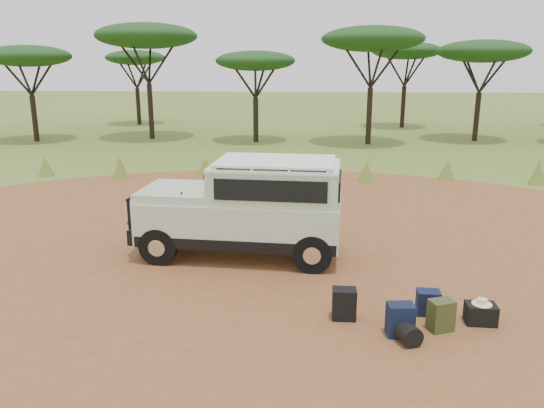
# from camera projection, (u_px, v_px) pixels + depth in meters

# --- Properties ---
(ground) EXTENTS (140.00, 140.00, 0.00)m
(ground) POSITION_uv_depth(u_px,v_px,m) (261.00, 266.00, 11.18)
(ground) COLOR #5A7027
(ground) RESTS_ON ground
(dirt_clearing) EXTENTS (23.00, 23.00, 0.01)m
(dirt_clearing) POSITION_uv_depth(u_px,v_px,m) (261.00, 266.00, 11.18)
(dirt_clearing) COLOR brown
(dirt_clearing) RESTS_ON ground
(grass_fringe) EXTENTS (36.60, 1.60, 0.90)m
(grass_fringe) POSITION_uv_depth(u_px,v_px,m) (286.00, 169.00, 19.42)
(grass_fringe) COLOR #5A7027
(grass_fringe) RESTS_ON ground
(acacia_treeline) EXTENTS (46.70, 13.20, 6.26)m
(acacia_treeline) POSITION_uv_depth(u_px,v_px,m) (308.00, 49.00, 28.96)
(acacia_treeline) COLOR black
(acacia_treeline) RESTS_ON ground
(safari_vehicle) EXTENTS (4.60, 2.08, 2.18)m
(safari_vehicle) POSITION_uv_depth(u_px,v_px,m) (247.00, 210.00, 11.53)
(safari_vehicle) COLOR beige
(safari_vehicle) RESTS_ON ground
(walking_staff) EXTENTS (0.35, 0.16, 1.57)m
(walking_staff) POSITION_uv_depth(u_px,v_px,m) (177.00, 227.00, 11.26)
(walking_staff) COLOR #5E2016
(walking_staff) RESTS_ON ground
(backpack_black) EXTENTS (0.39, 0.29, 0.54)m
(backpack_black) POSITION_uv_depth(u_px,v_px,m) (344.00, 304.00, 8.81)
(backpack_black) COLOR black
(backpack_black) RESTS_ON ground
(backpack_navy) EXTENTS (0.44, 0.33, 0.53)m
(backpack_navy) POSITION_uv_depth(u_px,v_px,m) (400.00, 320.00, 8.27)
(backpack_navy) COLOR #111A35
(backpack_navy) RESTS_ON ground
(backpack_olive) EXTENTS (0.44, 0.39, 0.52)m
(backpack_olive) POSITION_uv_depth(u_px,v_px,m) (441.00, 316.00, 8.43)
(backpack_olive) COLOR #374620
(backpack_olive) RESTS_ON ground
(duffel_navy) EXTENTS (0.39, 0.30, 0.43)m
(duffel_navy) POSITION_uv_depth(u_px,v_px,m) (428.00, 303.00, 8.98)
(duffel_navy) COLOR #111A35
(duffel_navy) RESTS_ON ground
(hard_case) EXTENTS (0.49, 0.35, 0.34)m
(hard_case) POSITION_uv_depth(u_px,v_px,m) (481.00, 314.00, 8.68)
(hard_case) COLOR black
(hard_case) RESTS_ON ground
(stuff_sack) EXTENTS (0.42, 0.42, 0.33)m
(stuff_sack) POSITION_uv_depth(u_px,v_px,m) (409.00, 334.00, 8.04)
(stuff_sack) COLOR black
(stuff_sack) RESTS_ON ground
(safari_hat) EXTENTS (0.32, 0.32, 0.09)m
(safari_hat) POSITION_uv_depth(u_px,v_px,m) (482.00, 302.00, 8.63)
(safari_hat) COLOR beige
(safari_hat) RESTS_ON hard_case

